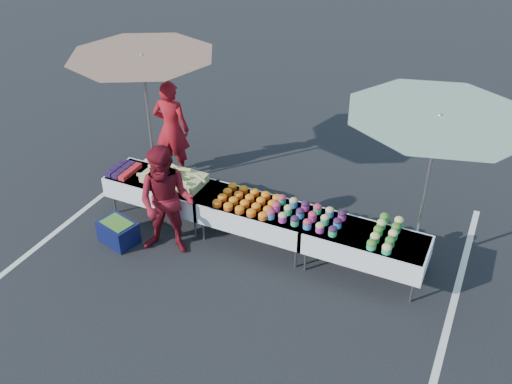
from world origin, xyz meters
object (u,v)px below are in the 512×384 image
at_px(customer, 166,202).
at_px(storage_bin, 118,232).
at_px(umbrella_left, 143,67).
at_px(table_left, 161,188).
at_px(umbrella_right, 437,130).
at_px(table_right, 365,244).
at_px(table_center, 256,214).
at_px(vendor, 172,129).

relative_size(customer, storage_bin, 2.73).
xyz_separation_m(umbrella_left, storage_bin, (0.44, -1.75, -2.15)).
xyz_separation_m(customer, umbrella_left, (-1.32, 1.55, 1.42)).
relative_size(table_left, umbrella_right, 0.64).
xyz_separation_m(table_left, umbrella_left, (-0.70, 0.80, 1.77)).
height_order(umbrella_right, storage_bin, umbrella_right).
distance_m(table_left, umbrella_right, 4.65).
bearing_deg(umbrella_left, table_right, -10.54).
bearing_deg(umbrella_left, table_center, -17.74).
height_order(table_left, storage_bin, table_left).
height_order(table_right, storage_bin, table_right).
distance_m(table_left, vendor, 1.53).
bearing_deg(table_left, table_right, 0.00).
height_order(table_center, vendor, vendor).
bearing_deg(table_right, customer, -165.86).
distance_m(table_right, vendor, 4.44).
height_order(umbrella_left, umbrella_right, umbrella_right).
height_order(table_center, table_right, same).
height_order(table_right, customer, customer).
bearing_deg(umbrella_right, table_left, -173.29).
bearing_deg(storage_bin, table_center, 38.83).
bearing_deg(table_center, customer, -147.49).
relative_size(customer, umbrella_left, 0.67).
bearing_deg(storage_bin, vendor, 112.91).
height_order(table_center, umbrella_right, umbrella_right).
relative_size(table_left, table_right, 1.00).
height_order(vendor, customer, vendor).
bearing_deg(vendor, customer, 110.85).
relative_size(table_left, vendor, 0.97).
distance_m(umbrella_left, umbrella_right, 4.96).
distance_m(customer, umbrella_right, 4.11).
distance_m(table_right, umbrella_right, 1.98).
relative_size(table_right, storage_bin, 2.72).
relative_size(table_right, vendor, 0.97).
bearing_deg(table_center, storage_bin, -155.33).
xyz_separation_m(table_center, customer, (-1.18, -0.75, 0.35)).
xyz_separation_m(table_left, vendor, (-0.61, 1.35, 0.38)).
bearing_deg(table_right, table_left, 180.00).
distance_m(vendor, umbrella_right, 5.14).
xyz_separation_m(umbrella_left, umbrella_right, (4.95, -0.30, 0.03)).
distance_m(table_right, umbrella_left, 4.72).
relative_size(vendor, storage_bin, 2.80).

